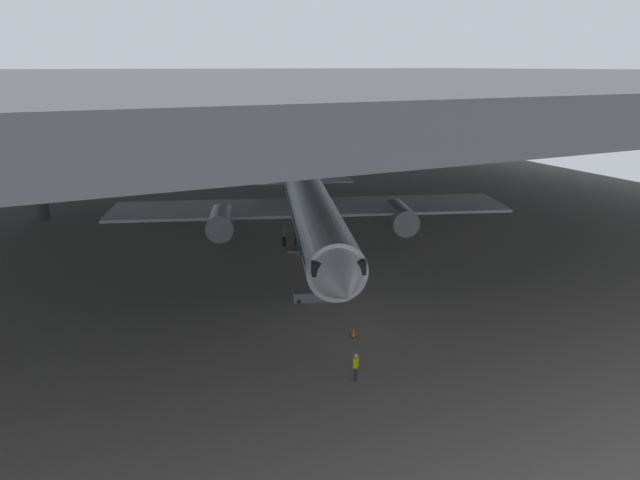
{
  "coord_description": "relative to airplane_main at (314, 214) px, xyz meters",
  "views": [
    {
      "loc": [
        -20.97,
        -44.13,
        15.93
      ],
      "look_at": [
        -2.02,
        -4.53,
        2.63
      ],
      "focal_mm": 32.43,
      "sensor_mm": 36.0,
      "label": 1
    }
  ],
  "objects": [
    {
      "name": "crew_worker_by_stairs",
      "position": [
        -3.05,
        -6.44,
        -2.65
      ],
      "size": [
        0.48,
        0.38,
        1.56
      ],
      "color": "#232838",
      "rests_on": "ground_plane"
    },
    {
      "name": "ground_plane",
      "position": [
        0.39,
        -0.09,
        -3.53
      ],
      "size": [
        110.0,
        110.0,
        0.0
      ],
      "primitive_type": "plane",
      "color": "gray"
    },
    {
      "name": "crew_worker_near_nose",
      "position": [
        -7.24,
        -20.69,
        -2.64
      ],
      "size": [
        0.43,
        0.41,
        1.59
      ],
      "color": "#232838",
      "rests_on": "ground_plane"
    },
    {
      "name": "boarding_stairs",
      "position": [
        -4.12,
        -9.78,
        -2.79
      ],
      "size": [
        4.51,
        2.75,
        4.75
      ],
      "color": "slate",
      "rests_on": "ground_plane"
    },
    {
      "name": "hangar_structure",
      "position": [
        0.33,
        13.66,
        11.2
      ],
      "size": [
        121.0,
        99.0,
        15.36
      ],
      "color": "#4C4F54",
      "rests_on": "ground_plane"
    },
    {
      "name": "airplane_main",
      "position": [
        0.0,
        0.0,
        0.0
      ],
      "size": [
        36.92,
        37.19,
        11.92
      ],
      "color": "white",
      "rests_on": "ground_plane"
    },
    {
      "name": "traffic_cone_orange",
      "position": [
        -4.86,
        -16.13,
        -3.24
      ],
      "size": [
        0.36,
        0.36,
        0.6
      ],
      "color": "black",
      "rests_on": "ground_plane"
    }
  ]
}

